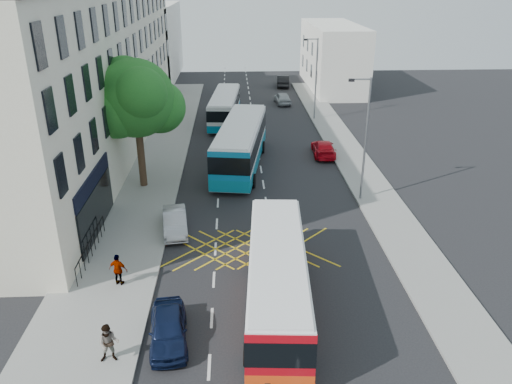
{
  "coord_description": "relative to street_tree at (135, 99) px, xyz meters",
  "views": [
    {
      "loc": [
        -2.1,
        -17.93,
        13.93
      ],
      "look_at": [
        -0.84,
        8.69,
        2.2
      ],
      "focal_mm": 35.0,
      "sensor_mm": 36.0,
      "label": 1
    }
  ],
  "objects": [
    {
      "name": "street_tree",
      "position": [
        0.0,
        0.0,
        0.0
      ],
      "size": [
        6.3,
        5.7,
        8.8
      ],
      "color": "#382619",
      "rests_on": "pavement_left"
    },
    {
      "name": "terrace_far",
      "position": [
        -5.49,
        40.03,
        -1.29
      ],
      "size": [
        8.0,
        20.0,
        10.0
      ],
      "primitive_type": "cube",
      "color": "silver",
      "rests_on": "ground"
    },
    {
      "name": "building_right",
      "position": [
        19.51,
        33.03,
        -2.29
      ],
      "size": [
        6.0,
        18.0,
        8.0
      ],
      "primitive_type": "cube",
      "color": "silver",
      "rests_on": "ground"
    },
    {
      "name": "bus_near",
      "position": [
        8.22,
        -14.38,
        -4.71
      ],
      "size": [
        3.2,
        10.83,
        3.01
      ],
      "rotation": [
        0.0,
        0.0,
        -0.07
      ],
      "color": "silver",
      "rests_on": "ground"
    },
    {
      "name": "distant_car_silver",
      "position": [
        12.18,
        24.03,
        -5.62
      ],
      "size": [
        1.9,
        4.04,
        1.34
      ],
      "primitive_type": "imported",
      "rotation": [
        0.0,
        0.0,
        3.22
      ],
      "color": "#A5A9AD",
      "rests_on": "ground"
    },
    {
      "name": "distant_car_dark",
      "position": [
        13.16,
        33.65,
        -5.55
      ],
      "size": [
        1.84,
        4.58,
        1.48
      ],
      "primitive_type": "imported",
      "rotation": [
        0.0,
        0.0,
        3.08
      ],
      "color": "black",
      "rests_on": "ground"
    },
    {
      "name": "lamp_far",
      "position": [
        14.71,
        17.03,
        -1.68
      ],
      "size": [
        1.45,
        0.15,
        8.0
      ],
      "color": "slate",
      "rests_on": "pavement_right"
    },
    {
      "name": "parked_car_blue",
      "position": [
        3.61,
        -16.39,
        -5.65
      ],
      "size": [
        1.92,
        3.9,
        1.28
      ],
      "primitive_type": "imported",
      "rotation": [
        0.0,
        0.0,
        0.11
      ],
      "color": "#0C1633",
      "rests_on": "ground"
    },
    {
      "name": "pavement_right",
      "position": [
        16.01,
        0.03,
        -6.22
      ],
      "size": [
        3.0,
        70.0,
        0.15
      ],
      "primitive_type": "cube",
      "color": "gray",
      "rests_on": "ground"
    },
    {
      "name": "terrace_main",
      "position": [
        -5.49,
        9.52,
        0.46
      ],
      "size": [
        8.3,
        45.0,
        13.5
      ],
      "color": "beige",
      "rests_on": "ground"
    },
    {
      "name": "bus_mid",
      "position": [
        6.98,
        3.81,
        -4.47
      ],
      "size": [
        4.62,
        12.58,
        3.46
      ],
      "rotation": [
        0.0,
        0.0,
        -0.15
      ],
      "color": "silver",
      "rests_on": "ground"
    },
    {
      "name": "ground",
      "position": [
        8.51,
        -14.97,
        -6.29
      ],
      "size": [
        120.0,
        120.0,
        0.0
      ],
      "primitive_type": "plane",
      "color": "black",
      "rests_on": "ground"
    },
    {
      "name": "lamp_near",
      "position": [
        14.71,
        -2.97,
        -1.68
      ],
      "size": [
        1.45,
        0.15,
        8.0
      ],
      "color": "slate",
      "rests_on": "pavement_right"
    },
    {
      "name": "pedestrian_far",
      "position": [
        0.8,
        -12.35,
        -5.33
      ],
      "size": [
        1.02,
        0.65,
        1.62
      ],
      "primitive_type": "imported",
      "rotation": [
        0.0,
        0.0,
        2.85
      ],
      "color": "gray",
      "rests_on": "pavement_left"
    },
    {
      "name": "railings",
      "position": [
        -1.19,
        -9.67,
        -5.57
      ],
      "size": [
        0.08,
        5.6,
        1.14
      ],
      "primitive_type": null,
      "color": "black",
      "rests_on": "pavement_left"
    },
    {
      "name": "pavement_left",
      "position": [
        0.01,
        0.03,
        -6.22
      ],
      "size": [
        5.0,
        70.0,
        0.15
      ],
      "primitive_type": "cube",
      "color": "gray",
      "rests_on": "ground"
    },
    {
      "name": "motorbike",
      "position": [
        7.32,
        -19.11,
        -5.37
      ],
      "size": [
        0.84,
        2.18,
        1.97
      ],
      "rotation": [
        0.0,
        0.0,
        0.26
      ],
      "color": "black",
      "rests_on": "ground"
    },
    {
      "name": "distant_car_grey",
      "position": [
        5.62,
        28.5,
        -5.63
      ],
      "size": [
        2.68,
        4.98,
        1.33
      ],
      "primitive_type": "imported",
      "rotation": [
        0.0,
        0.0,
        -0.1
      ],
      "color": "#3A3C41",
      "rests_on": "ground"
    },
    {
      "name": "pedestrian_near",
      "position": [
        1.51,
        -17.57,
        -5.32
      ],
      "size": [
        0.84,
        0.67,
        1.65
      ],
      "primitive_type": "imported",
      "rotation": [
        0.0,
        0.0,
        0.06
      ],
      "color": "gray",
      "rests_on": "pavement_left"
    },
    {
      "name": "parked_car_silver",
      "position": [
        2.91,
        -6.79,
        -5.66
      ],
      "size": [
        1.84,
        3.96,
        1.26
      ],
      "primitive_type": "imported",
      "rotation": [
        0.0,
        0.0,
        0.14
      ],
      "color": "#A5A6AC",
      "rests_on": "ground"
    },
    {
      "name": "bus_far",
      "position": [
        5.61,
        16.57,
        -4.76
      ],
      "size": [
        3.25,
        10.5,
        2.9
      ],
      "rotation": [
        0.0,
        0.0,
        -0.08
      ],
      "color": "silver",
      "rests_on": "ground"
    },
    {
      "name": "red_hatchback",
      "position": [
        13.86,
        6.06,
        -5.67
      ],
      "size": [
        1.96,
        4.37,
        1.25
      ],
      "primitive_type": "imported",
      "rotation": [
        0.0,
        0.0,
        3.09
      ],
      "color": "red",
      "rests_on": "ground"
    }
  ]
}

